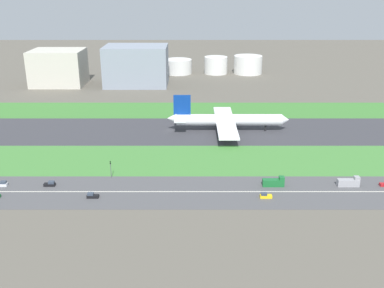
{
  "coord_description": "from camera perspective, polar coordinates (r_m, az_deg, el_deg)",
  "views": [
    {
      "loc": [
        13.13,
        -223.06,
        74.79
      ],
      "look_at": [
        13.16,
        -36.5,
        6.0
      ],
      "focal_mm": 40.97,
      "sensor_mm": 36.0,
      "label": 1
    }
  ],
  "objects": [
    {
      "name": "grass_median_north",
      "position": [
        274.75,
        -2.76,
        4.43
      ],
      "size": [
        280.0,
        36.0,
        0.1
      ],
      "primitive_type": "cube",
      "color": "#3D7A33",
      "rests_on": "ground_plane"
    },
    {
      "name": "ground_plane",
      "position": [
        235.63,
        -3.2,
        1.7
      ],
      "size": [
        800.0,
        800.0,
        0.0
      ],
      "primitive_type": "plane",
      "color": "#5B564C"
    },
    {
      "name": "airliner",
      "position": [
        234.06,
        4.43,
        3.15
      ],
      "size": [
        65.0,
        56.0,
        19.7
      ],
      "color": "white",
      "rests_on": "runway"
    },
    {
      "name": "truck_1",
      "position": [
        174.4,
        10.61,
        -4.92
      ],
      "size": [
        8.4,
        2.5,
        4.0
      ],
      "color": "#19662D",
      "rests_on": "highway"
    },
    {
      "name": "runway",
      "position": [
        235.62,
        -3.2,
        1.71
      ],
      "size": [
        280.0,
        46.0,
        0.1
      ],
      "primitive_type": "cube",
      "color": "#38383D",
      "rests_on": "ground_plane"
    },
    {
      "name": "car_2",
      "position": [
        180.52,
        -18.0,
        -4.98
      ],
      "size": [
        4.4,
        1.8,
        2.0
      ],
      "color": "black",
      "rests_on": "highway"
    },
    {
      "name": "car_1",
      "position": [
        166.92,
        -12.87,
        -6.58
      ],
      "size": [
        4.4,
        1.8,
        2.0
      ],
      "rotation": [
        0.0,
        0.0,
        3.14
      ],
      "color": "black",
      "rests_on": "highway"
    },
    {
      "name": "fuel_tank_east",
      "position": [
        390.95,
        7.28,
        10.21
      ],
      "size": [
        24.49,
        24.49,
        15.51
      ],
      "primitive_type": "cylinder",
      "color": "silver",
      "rests_on": "ground_plane"
    },
    {
      "name": "hangar_building",
      "position": [
        344.99,
        -7.26,
        10.1
      ],
      "size": [
        47.65,
        35.27,
        30.0
      ],
      "primitive_type": "cube",
      "color": "gray",
      "rests_on": "ground_plane"
    },
    {
      "name": "car_0",
      "position": [
        165.03,
        9.52,
        -6.65
      ],
      "size": [
        4.4,
        1.8,
        2.0
      ],
      "rotation": [
        0.0,
        0.0,
        3.14
      ],
      "color": "yellow",
      "rests_on": "highway"
    },
    {
      "name": "fuel_tank_west",
      "position": [
        388.36,
        -1.81,
        10.05
      ],
      "size": [
        23.49,
        23.49,
        12.36
      ],
      "primitive_type": "cylinder",
      "color": "silver",
      "rests_on": "ground_plane"
    },
    {
      "name": "traffic_light",
      "position": [
        180.68,
        -10.55,
        -3.09
      ],
      "size": [
        0.36,
        0.5,
        7.2
      ],
      "color": "#4C4C51",
      "rests_on": "highway"
    },
    {
      "name": "terminal_building",
      "position": [
        357.79,
        -17.0,
        9.5
      ],
      "size": [
        39.24,
        32.42,
        26.86
      ],
      "primitive_type": "cube",
      "color": "beige",
      "rests_on": "ground_plane"
    },
    {
      "name": "fuel_tank_centre",
      "position": [
        388.54,
        3.11,
        10.21
      ],
      "size": [
        19.96,
        19.96,
        14.59
      ],
      "primitive_type": "cylinder",
      "color": "silver",
      "rests_on": "ground_plane"
    },
    {
      "name": "highway_centerline",
      "position": [
        168.13,
        -4.51,
        -6.2
      ],
      "size": [
        266.0,
        0.5,
        0.01
      ],
      "primitive_type": "cube",
      "color": "silver",
      "rests_on": "highway"
    },
    {
      "name": "grass_median_south",
      "position": [
        197.24,
        -3.83,
        -2.07
      ],
      "size": [
        280.0,
        36.0,
        0.1
      ],
      "primitive_type": "cube",
      "color": "#427F38",
      "rests_on": "ground_plane"
    },
    {
      "name": "highway",
      "position": [
        168.16,
        -4.51,
        -6.22
      ],
      "size": [
        280.0,
        28.0,
        0.1
      ],
      "primitive_type": "cube",
      "color": "#4C4C4F",
      "rests_on": "ground_plane"
    },
    {
      "name": "car_5",
      "position": [
        187.14,
        -23.49,
        -4.8
      ],
      "size": [
        4.4,
        1.8,
        2.0
      ],
      "color": "silver",
      "rests_on": "highway"
    },
    {
      "name": "truck_0",
      "position": [
        182.06,
        19.73,
        -4.71
      ],
      "size": [
        8.4,
        2.5,
        4.0
      ],
      "color": "#99999E",
      "rests_on": "highway"
    }
  ]
}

